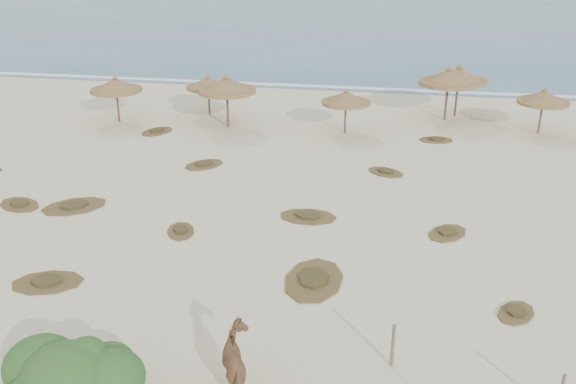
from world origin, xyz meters
name	(u,v)px	position (x,y,z in m)	size (l,w,h in m)	color
ground	(251,280)	(0.00, 0.00, 0.00)	(160.00, 160.00, 0.00)	beige
ocean	(375,4)	(0.00, 75.00, 0.00)	(200.00, 100.00, 0.01)	#295A7B
foam_line	(337,87)	(0.00, 26.00, 0.00)	(70.00, 0.60, 0.01)	white
palapa_0	(116,86)	(-11.34, 15.70, 2.08)	(3.49, 3.49, 2.68)	#4E3828
palapa_1	(208,83)	(-6.69, 17.95, 1.87)	(2.77, 2.77, 2.41)	#4E3828
palapa_2	(227,86)	(-4.98, 15.79, 2.32)	(4.18, 4.18, 2.99)	#4E3828
palapa_3	(346,98)	(1.48, 15.89, 1.90)	(3.19, 3.19, 2.45)	#4E3828
palapa_4	(449,78)	(6.90, 19.37, 2.42)	(4.30, 4.30, 3.12)	#4E3828
palapa_5	(459,76)	(7.51, 20.19, 2.38)	(4.34, 4.34, 3.07)	#4E3828
palapa_6	(544,98)	(11.72, 17.57, 1.96)	(3.31, 3.31, 2.53)	#4E3828
horse	(240,364)	(0.94, -5.09, 0.77)	(0.83, 1.83, 1.54)	#986745
fence_post_near	(393,345)	(4.52, -3.52, 0.61)	(0.09, 0.09, 1.23)	brown
bush	(67,379)	(-3.04, -6.07, 0.53)	(3.59, 3.16, 1.61)	#355D28
scrub_0	(19,204)	(-10.47, 4.01, 0.05)	(2.28, 1.96, 0.16)	brown
scrub_1	(74,206)	(-8.22, 4.25, 0.05)	(3.02, 2.80, 0.16)	brown
scrub_2	(181,231)	(-3.31, 2.86, 0.05)	(1.44, 1.77, 0.16)	brown
scrub_3	(308,216)	(1.10, 4.92, 0.05)	(2.21, 1.44, 0.16)	brown
scrub_4	(447,233)	(6.31, 4.41, 0.05)	(1.96, 2.09, 0.16)	brown
scrub_6	(157,131)	(-8.52, 14.22, 0.05)	(1.99, 2.29, 0.16)	brown
scrub_7	(386,172)	(3.88, 10.23, 0.05)	(2.04, 1.81, 0.16)	brown
scrub_9	(314,280)	(1.97, 0.28, 0.05)	(2.03, 2.95, 0.16)	brown
scrub_10	(436,140)	(6.29, 15.37, 0.05)	(1.93, 1.42, 0.16)	brown
scrub_11	(47,282)	(-6.27, -1.34, 0.05)	(2.55, 2.01, 0.16)	brown
scrub_12	(516,312)	(8.01, -0.53, 0.05)	(1.55, 1.73, 0.16)	brown
scrub_13	(204,164)	(-4.52, 9.71, 0.05)	(2.23, 2.27, 0.16)	brown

